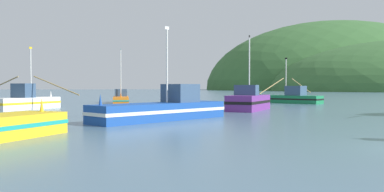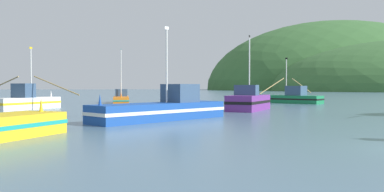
{
  "view_description": "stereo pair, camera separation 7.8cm",
  "coord_description": "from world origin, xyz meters",
  "px_view_note": "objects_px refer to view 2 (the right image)",
  "views": [
    {
      "loc": [
        -11.74,
        -10.94,
        2.3
      ],
      "look_at": [
        -2.59,
        23.74,
        1.4
      ],
      "focal_mm": 36.19,
      "sensor_mm": 36.0,
      "label": 1
    },
    {
      "loc": [
        -11.67,
        -10.96,
        2.3
      ],
      "look_at": [
        -2.59,
        23.74,
        1.4
      ],
      "focal_mm": 36.19,
      "sensor_mm": 36.0,
      "label": 2
    }
  ],
  "objects_px": {
    "fishing_boat_green": "(289,98)",
    "fishing_boat_purple": "(249,102)",
    "fishing_boat_orange": "(121,99)",
    "fishing_boat_white": "(26,101)",
    "fishing_boat_blue": "(163,109)"
  },
  "relations": [
    {
      "from": "fishing_boat_green",
      "to": "fishing_boat_purple",
      "type": "height_order",
      "value": "fishing_boat_purple"
    },
    {
      "from": "fishing_boat_orange",
      "to": "fishing_boat_white",
      "type": "xyz_separation_m",
      "value": [
        -10.24,
        -11.79,
        0.17
      ]
    },
    {
      "from": "fishing_boat_blue",
      "to": "fishing_boat_white",
      "type": "relative_size",
      "value": 0.98
    },
    {
      "from": "fishing_boat_orange",
      "to": "fishing_boat_blue",
      "type": "height_order",
      "value": "fishing_boat_orange"
    },
    {
      "from": "fishing_boat_green",
      "to": "fishing_boat_blue",
      "type": "distance_m",
      "value": 30.43
    },
    {
      "from": "fishing_boat_white",
      "to": "fishing_boat_purple",
      "type": "bearing_deg",
      "value": -70.33
    },
    {
      "from": "fishing_boat_orange",
      "to": "fishing_boat_purple",
      "type": "distance_m",
      "value": 21.64
    },
    {
      "from": "fishing_boat_green",
      "to": "fishing_boat_blue",
      "type": "relative_size",
      "value": 1.19
    },
    {
      "from": "fishing_boat_blue",
      "to": "fishing_boat_white",
      "type": "distance_m",
      "value": 18.94
    },
    {
      "from": "fishing_boat_green",
      "to": "fishing_boat_blue",
      "type": "xyz_separation_m",
      "value": [
        -21.43,
        -21.61,
        -0.01
      ]
    },
    {
      "from": "fishing_boat_orange",
      "to": "fishing_boat_blue",
      "type": "distance_m",
      "value": 27.17
    },
    {
      "from": "fishing_boat_blue",
      "to": "fishing_boat_purple",
      "type": "bearing_deg",
      "value": -171.25
    },
    {
      "from": "fishing_boat_white",
      "to": "fishing_boat_purple",
      "type": "relative_size",
      "value": 1.45
    },
    {
      "from": "fishing_boat_white",
      "to": "fishing_boat_purple",
      "type": "xyz_separation_m",
      "value": [
        20.89,
        -7.05,
        0.04
      ]
    },
    {
      "from": "fishing_boat_orange",
      "to": "fishing_boat_white",
      "type": "bearing_deg",
      "value": -36.57
    }
  ]
}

